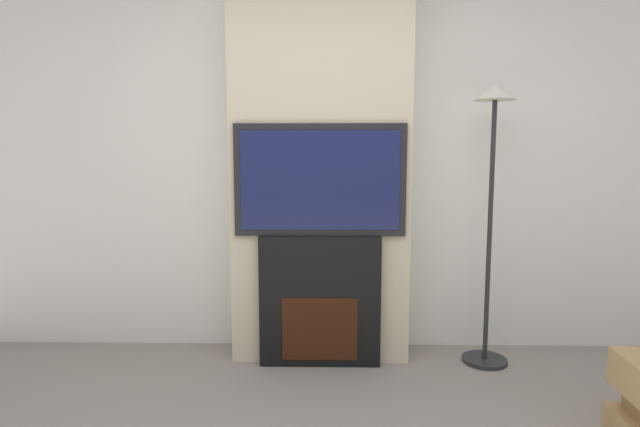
% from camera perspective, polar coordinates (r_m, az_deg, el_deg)
% --- Properties ---
extents(wall_back, '(6.00, 0.06, 2.70)m').
position_cam_1_polar(wall_back, '(3.49, 0.10, 6.58)').
color(wall_back, silver).
rests_on(wall_back, ground_plane).
extents(chimney_breast, '(1.16, 0.32, 2.70)m').
position_cam_1_polar(chimney_breast, '(3.30, 0.05, 6.57)').
color(chimney_breast, beige).
rests_on(chimney_breast, ground_plane).
extents(fireplace, '(0.78, 0.15, 0.85)m').
position_cam_1_polar(fireplace, '(3.28, -0.00, -9.92)').
color(fireplace, black).
rests_on(fireplace, ground_plane).
extents(television, '(1.08, 0.07, 0.70)m').
position_cam_1_polar(television, '(3.14, -0.00, 3.83)').
color(television, black).
rests_on(television, fireplace).
extents(floor_lamp, '(0.29, 0.29, 1.80)m').
position_cam_1_polar(floor_lamp, '(3.34, 19.09, 4.94)').
color(floor_lamp, '#262628').
rests_on(floor_lamp, ground_plane).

